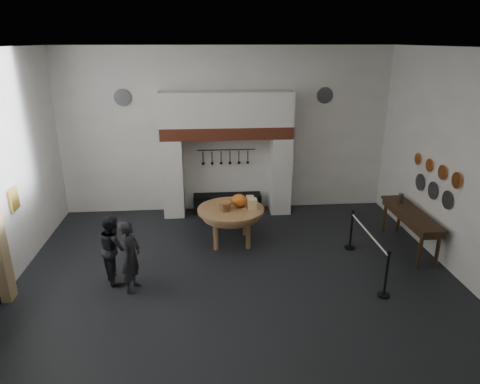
{
  "coord_description": "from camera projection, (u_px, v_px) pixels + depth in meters",
  "views": [
    {
      "loc": [
        -0.6,
        -7.59,
        4.63
      ],
      "look_at": [
        0.18,
        1.54,
        1.35
      ],
      "focal_mm": 32.0,
      "sensor_mm": 36.0,
      "label": 1
    }
  ],
  "objects": [
    {
      "name": "side_table",
      "position": [
        412.0,
        213.0,
        9.81
      ],
      "size": [
        0.55,
        2.2,
        0.06
      ],
      "primitive_type": "cube",
      "color": "#372314",
      "rests_on": "floor"
    },
    {
      "name": "chimney_pier_left",
      "position": [
        173.0,
        177.0,
        11.68
      ],
      "size": [
        0.55,
        0.7,
        2.15
      ],
      "primitive_type": "cube",
      "color": "silver",
      "rests_on": "floor"
    },
    {
      "name": "pewter_plate_left",
      "position": [
        447.0,
        200.0,
        8.98
      ],
      "size": [
        0.03,
        0.4,
        0.4
      ],
      "primitive_type": "cylinder",
      "rotation": [
        0.0,
        1.57,
        0.0
      ],
      "color": "#4C4C51",
      "rests_on": "wall_right"
    },
    {
      "name": "copper_pan_a",
      "position": [
        457.0,
        180.0,
        8.62
      ],
      "size": [
        0.03,
        0.34,
        0.34
      ],
      "primitive_type": "cylinder",
      "rotation": [
        0.0,
        1.57,
        0.0
      ],
      "color": "#C6662D",
      "rests_on": "wall_right"
    },
    {
      "name": "cheese_block_big",
      "position": [
        252.0,
        204.0,
        10.03
      ],
      "size": [
        0.22,
        0.22,
        0.24
      ],
      "primitive_type": "cube",
      "color": "#E9D38B",
      "rests_on": "work_table"
    },
    {
      "name": "floor",
      "position": [
        238.0,
        280.0,
        8.73
      ],
      "size": [
        9.0,
        8.0,
        0.02
      ],
      "primitive_type": "cube",
      "color": "black",
      "rests_on": "ground"
    },
    {
      "name": "visitor_near",
      "position": [
        131.0,
        256.0,
        8.16
      ],
      "size": [
        0.46,
        0.6,
        1.46
      ],
      "primitive_type": "imported",
      "rotation": [
        0.0,
        0.0,
        1.34
      ],
      "color": "black",
      "rests_on": "floor"
    },
    {
      "name": "copper_pan_b",
      "position": [
        442.0,
        172.0,
        9.14
      ],
      "size": [
        0.03,
        0.32,
        0.32
      ],
      "primitive_type": "cylinder",
      "rotation": [
        0.0,
        1.57,
        0.0
      ],
      "color": "#C6662D",
      "rests_on": "wall_right"
    },
    {
      "name": "wall_front",
      "position": [
        270.0,
        295.0,
        4.22
      ],
      "size": [
        9.0,
        0.02,
        4.5
      ],
      "primitive_type": "cube",
      "color": "white",
      "rests_on": "floor"
    },
    {
      "name": "wall_right",
      "position": [
        467.0,
        169.0,
        8.33
      ],
      "size": [
        0.02,
        8.0,
        4.5
      ],
      "primitive_type": "cube",
      "color": "white",
      "rests_on": "floor"
    },
    {
      "name": "copper_pan_c",
      "position": [
        430.0,
        165.0,
        9.65
      ],
      "size": [
        0.03,
        0.3,
        0.3
      ],
      "primitive_type": "cylinder",
      "rotation": [
        0.0,
        1.57,
        0.0
      ],
      "color": "#C6662D",
      "rests_on": "wall_right"
    },
    {
      "name": "wicker_basket",
      "position": [
        225.0,
        207.0,
        9.88
      ],
      "size": [
        0.41,
        0.41,
        0.22
      ],
      "primitive_type": "cone",
      "rotation": [
        3.14,
        0.0,
        0.35
      ],
      "color": "#996138",
      "rests_on": "work_table"
    },
    {
      "name": "pewter_plate_back_left",
      "position": [
        122.0,
        97.0,
        11.15
      ],
      "size": [
        0.44,
        0.03,
        0.44
      ],
      "primitive_type": "cylinder",
      "rotation": [
        1.57,
        0.0,
        0.0
      ],
      "color": "#4C4C51",
      "rests_on": "wall_back"
    },
    {
      "name": "chimney_hood",
      "position": [
        226.0,
        109.0,
        11.17
      ],
      "size": [
        3.5,
        0.7,
        0.9
      ],
      "primitive_type": "cube",
      "color": "silver",
      "rests_on": "hearth_brick_band"
    },
    {
      "name": "iron_range",
      "position": [
        227.0,
        203.0,
        12.14
      ],
      "size": [
        1.9,
        0.45,
        0.5
      ],
      "primitive_type": "cube",
      "color": "black",
      "rests_on": "floor"
    },
    {
      "name": "utensil_rail",
      "position": [
        226.0,
        150.0,
        11.82
      ],
      "size": [
        1.6,
        0.02,
        0.02
      ],
      "primitive_type": "cylinder",
      "rotation": [
        0.0,
        1.57,
        0.0
      ],
      "color": "black",
      "rests_on": "wall_back"
    },
    {
      "name": "pewter_plate_right",
      "position": [
        420.0,
        182.0,
        10.1
      ],
      "size": [
        0.03,
        0.4,
        0.4
      ],
      "primitive_type": "cylinder",
      "rotation": [
        0.0,
        1.57,
        0.0
      ],
      "color": "#4C4C51",
      "rests_on": "wall_right"
    },
    {
      "name": "pewter_plate_back_right",
      "position": [
        325.0,
        95.0,
        11.59
      ],
      "size": [
        0.44,
        0.03,
        0.44
      ],
      "primitive_type": "cylinder",
      "rotation": [
        1.57,
        0.0,
        0.0
      ],
      "color": "#4C4C51",
      "rests_on": "wall_back"
    },
    {
      "name": "barrier_post_near",
      "position": [
        386.0,
        275.0,
        8.03
      ],
      "size": [
        0.05,
        0.05,
        0.9
      ],
      "primitive_type": "cylinder",
      "color": "black",
      "rests_on": "floor"
    },
    {
      "name": "barrier_rope",
      "position": [
        369.0,
        233.0,
        8.83
      ],
      "size": [
        0.04,
        2.0,
        0.04
      ],
      "primitive_type": "cylinder",
      "rotation": [
        1.57,
        0.0,
        0.0
      ],
      "color": "silver",
      "rests_on": "barrier_post_near"
    },
    {
      "name": "chimney_pier_right",
      "position": [
        280.0,
        175.0,
        11.91
      ],
      "size": [
        0.55,
        0.7,
        2.15
      ],
      "primitive_type": "cube",
      "color": "silver",
      "rests_on": "floor"
    },
    {
      "name": "hearth_brick_band",
      "position": [
        227.0,
        132.0,
        11.38
      ],
      "size": [
        3.5,
        0.72,
        0.32
      ],
      "primitive_type": "cube",
      "color": "#9E442B",
      "rests_on": "chimney_pier_left"
    },
    {
      "name": "wall_plaque",
      "position": [
        14.0,
        199.0,
        8.59
      ],
      "size": [
        0.05,
        0.34,
        0.44
      ],
      "primitive_type": "cube",
      "color": "gold",
      "rests_on": "wall_left"
    },
    {
      "name": "pumpkin",
      "position": [
        239.0,
        200.0,
        10.13
      ],
      "size": [
        0.36,
        0.36,
        0.31
      ],
      "primitive_type": "ellipsoid",
      "color": "orange",
      "rests_on": "work_table"
    },
    {
      "name": "visitor_far",
      "position": [
        114.0,
        248.0,
        8.51
      ],
      "size": [
        0.79,
        0.86,
        1.43
      ],
      "primitive_type": "imported",
      "rotation": [
        0.0,
        0.0,
        2.02
      ],
      "color": "black",
      "rests_on": "floor"
    },
    {
      "name": "ceiling",
      "position": [
        237.0,
        48.0,
        7.22
      ],
      "size": [
        9.0,
        8.0,
        0.02
      ],
      "primitive_type": "cube",
      "color": "silver",
      "rests_on": "wall_back"
    },
    {
      "name": "copper_pan_d",
      "position": [
        418.0,
        159.0,
        10.17
      ],
      "size": [
        0.03,
        0.28,
        0.28
      ],
      "primitive_type": "cylinder",
      "rotation": [
        0.0,
        1.57,
        0.0
      ],
      "color": "#C6662D",
      "rests_on": "wall_right"
    },
    {
      "name": "work_table",
      "position": [
        231.0,
        210.0,
        10.08
      ],
      "size": [
        2.02,
        2.02,
        0.07
      ],
      "primitive_type": "cylinder",
      "rotation": [
        0.0,
        0.0,
        0.35
      ],
      "color": "#A7844F",
      "rests_on": "floor"
    },
    {
      "name": "pewter_jug",
      "position": [
        401.0,
        198.0,
        10.33
      ],
      "size": [
        0.12,
        0.12,
        0.22
      ],
      "primitive_type": "cylinder",
      "color": "#444348",
      "rests_on": "side_table"
    },
    {
      "name": "barrier_post_far",
      "position": [
        351.0,
        231.0,
        9.91
      ],
      "size": [
        0.05,
        0.05,
        0.9
      ],
      "primitive_type": "cylinder",
      "color": "black",
      "rests_on": "floor"
    },
    {
      "name": "wall_back",
      "position": [
        226.0,
        131.0,
        11.73
      ],
      "size": [
        9.0,
        0.02,
        4.5
      ],
      "primitive_type": "cube",
      "color": "white",
      "rests_on": "floor"
    },
    {
      "name": "pewter_plate_mid",
      "position": [
        433.0,
        190.0,
        9.54
      ],
      "size": [
        0.03,
        0.4,
        0.4
      ],
      "primitive_type": "cylinder",
      "rotation": [
        0.0,
        1.57,
        0.0
      ],
      "color": "#4C4C51",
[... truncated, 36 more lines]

